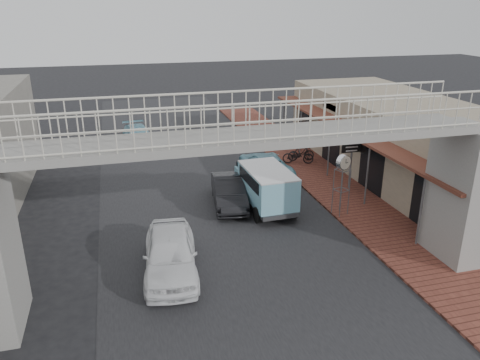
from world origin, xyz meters
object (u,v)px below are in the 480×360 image
motorcycle_far (301,153)px  street_clock (343,165)px  dark_sedan (229,191)px  angkot_far (138,135)px  white_hatchback (170,254)px  motorcycle_near (298,156)px  angkot_curb (265,165)px  arrow_sign (366,144)px  angkot_van (266,183)px

motorcycle_far → street_clock: street_clock is taller
dark_sedan → angkot_far: size_ratio=0.97×
white_hatchback → street_clock: 8.45m
motorcycle_near → white_hatchback: bearing=157.4°
white_hatchback → dark_sedan: 6.22m
angkot_far → angkot_curb: bearing=-58.4°
motorcycle_near → angkot_curb: bearing=137.5°
angkot_far → arrow_sign: bearing=-53.1°
angkot_curb → street_clock: (1.60, -5.67, 1.72)m
motorcycle_far → arrow_sign: (1.35, -4.81, 1.80)m
dark_sedan → angkot_curb: 4.29m
angkot_curb → arrow_sign: arrow_sign is taller
angkot_far → motorcycle_near: angkot_far is taller
angkot_far → motorcycle_far: angkot_far is taller
motorcycle_near → street_clock: bearing=-167.9°
dark_sedan → angkot_van: bearing=-22.2°
dark_sedan → angkot_van: size_ratio=0.99×
angkot_far → dark_sedan: bearing=-79.2°
angkot_far → motorcycle_far: 11.10m
angkot_curb → motorcycle_near: (2.43, 1.33, -0.08)m
angkot_far → street_clock: size_ratio=1.52×
arrow_sign → angkot_far: bearing=135.3°
angkot_curb → angkot_far: (-6.27, 8.17, -0.04)m
motorcycle_far → dark_sedan: bearing=137.9°
angkot_curb → white_hatchback: bearing=55.3°
motorcycle_far → angkot_curb: bearing=128.6°
angkot_curb → street_clock: 6.14m
angkot_curb → angkot_far: size_ratio=1.12×
angkot_van → motorcycle_far: (4.12, 5.85, -0.68)m
motorcycle_near → motorcycle_far: 0.56m
angkot_curb → arrow_sign: 5.43m
angkot_van → arrow_sign: (5.48, 1.04, 1.13)m
dark_sedan → angkot_van: 1.83m
white_hatchback → street_clock: size_ratio=1.63×
motorcycle_near → arrow_sign: 5.04m
angkot_van → white_hatchback: bearing=-140.2°
motorcycle_far → street_clock: bearing=177.4°
angkot_far → motorcycle_near: size_ratio=2.33×
arrow_sign → motorcycle_far: bearing=108.2°
angkot_van → motorcycle_far: bearing=52.8°
angkot_curb → arrow_sign: size_ratio=1.65×
motorcycle_near → angkot_far: bearing=70.6°
dark_sedan → arrow_sign: bearing=9.1°
angkot_far → angkot_van: size_ratio=1.02×
dark_sedan → angkot_far: dark_sedan is taller
white_hatchback → angkot_van: bearing=48.0°
angkot_far → angkot_van: angkot_van is taller
angkot_van → street_clock: (2.94, -1.59, 1.12)m
angkot_far → arrow_sign: 15.41m
angkot_far → motorcycle_far: (9.05, -6.41, -0.03)m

